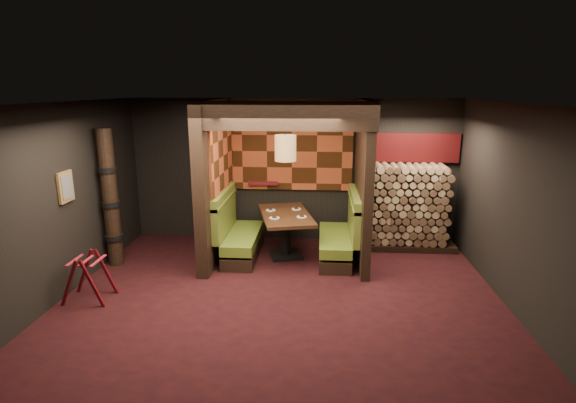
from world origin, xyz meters
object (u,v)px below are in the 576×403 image
(luggage_rack, at_px, (88,276))
(totem_column, at_px, (110,199))
(firewood_stack, at_px, (410,207))
(booth_bench_left, at_px, (238,235))
(dining_table, at_px, (286,226))
(booth_bench_right, at_px, (340,238))
(pendant_lamp, at_px, (285,148))

(luggage_rack, bearing_deg, totem_column, 99.36)
(totem_column, xyz_separation_m, firewood_stack, (5.33, 1.25, -0.37))
(booth_bench_left, bearing_deg, dining_table, 2.47)
(booth_bench_right, relative_size, pendant_lamp, 1.52)
(booth_bench_left, bearing_deg, booth_bench_right, 0.00)
(booth_bench_left, xyz_separation_m, totem_column, (-2.09, -0.55, 0.79))
(dining_table, height_order, totem_column, totem_column)
(booth_bench_right, bearing_deg, booth_bench_left, 180.00)
(booth_bench_right, bearing_deg, luggage_rack, -153.02)
(booth_bench_left, bearing_deg, luggage_rack, -134.26)
(luggage_rack, distance_m, totem_column, 1.60)
(luggage_rack, xyz_separation_m, firewood_stack, (5.11, 2.61, 0.45))
(pendant_lamp, distance_m, luggage_rack, 3.73)
(pendant_lamp, bearing_deg, booth_bench_left, 179.26)
(booth_bench_right, relative_size, dining_table, 0.94)
(booth_bench_left, relative_size, totem_column, 0.67)
(booth_bench_right, distance_m, totem_column, 4.10)
(booth_bench_left, distance_m, dining_table, 0.91)
(luggage_rack, bearing_deg, pendant_lamp, 34.60)
(booth_bench_right, xyz_separation_m, luggage_rack, (-3.76, -1.91, -0.03))
(pendant_lamp, relative_size, firewood_stack, 0.61)
(luggage_rack, height_order, totem_column, totem_column)
(dining_table, bearing_deg, booth_bench_left, -177.53)
(dining_table, xyz_separation_m, totem_column, (-2.98, -0.59, 0.60))
(booth_bench_left, distance_m, firewood_stack, 3.35)
(firewood_stack, bearing_deg, luggage_rack, -152.92)
(dining_table, bearing_deg, booth_bench_right, -2.20)
(booth_bench_left, xyz_separation_m, luggage_rack, (-1.86, -1.91, -0.03))
(booth_bench_left, height_order, totem_column, totem_column)
(pendant_lamp, bearing_deg, totem_column, -169.76)
(totem_column, bearing_deg, booth_bench_left, 14.75)
(booth_bench_left, xyz_separation_m, booth_bench_right, (1.89, 0.00, 0.00))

